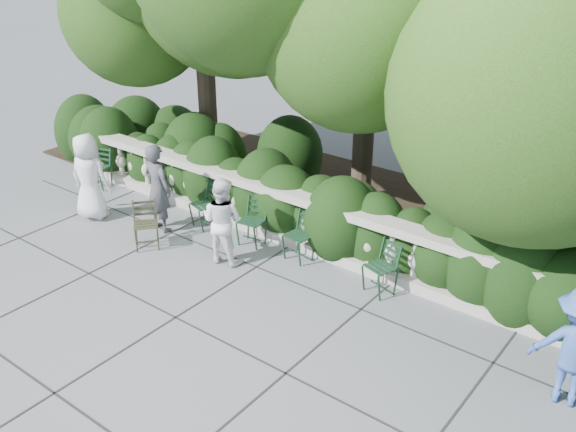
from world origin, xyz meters
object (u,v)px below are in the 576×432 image
Objects in this scene: chair_d at (292,262)px; person_businessman at (89,177)px; person_older_blue at (575,348)px; person_casual_man at (222,221)px; chair_weathered at (148,251)px; chair_b at (198,229)px; chair_c at (248,248)px; chair_e at (371,295)px; chair_a at (96,189)px; person_woman_grey at (158,188)px.

person_businessman is (-4.01, -0.91, 0.82)m from chair_d.
person_casual_man is at bearing -10.43° from person_older_blue.
person_older_blue is (4.54, -0.62, 0.76)m from chair_d.
person_casual_man is (1.23, 0.57, 0.74)m from chair_weathered.
person_businessman is 3.08m from person_casual_man.
chair_c is (1.18, 0.01, 0.00)m from chair_b.
person_businessman is at bearing -153.73° from chair_e.
person_businessman is 1.08× the size of person_older_blue.
chair_a is 4.22m from person_casual_man.
chair_d is at bearing -165.95° from person_woman_grey.
chair_a is at bearing -18.34° from person_casual_man.
person_older_blue is (5.47, -0.55, 0.76)m from chair_c.
chair_b is at bearing 173.05° from chair_c.
chair_b is 1.00× the size of chair_weathered.
chair_c is at bearing -179.61° from person_businessman.
chair_a is at bearing -163.56° from chair_b.
chair_e is at bearing -177.78° from person_casual_man.
chair_a and chair_weathered have the same top height.
person_woman_grey is at bearing -173.76° from chair_c.
chair_a is 1.57m from person_businessman.
chair_e is 2.67m from person_casual_man.
person_woman_grey is at bearing -156.61° from chair_e.
chair_a is 2.60m from person_woman_grey.
chair_e is at bearing -13.06° from chair_a.
chair_b is 1.00× the size of chair_e.
person_businessman is (-3.09, -0.85, 0.82)m from chair_c.
chair_a is at bearing -162.27° from chair_e.
chair_c is 5.55m from person_older_blue.
person_businessman reaches higher than chair_a.
chair_e is (1.55, -0.06, 0.00)m from chair_d.
person_casual_man is (1.68, -0.15, -0.08)m from person_woman_grey.
chair_weathered is at bearing 14.26° from person_casual_man.
chair_weathered is (-0.08, -1.12, 0.00)m from chair_b.
person_businessman is (-1.91, -0.83, 0.82)m from chair_b.
chair_b is (2.97, 0.00, 0.00)m from chair_a.
person_woman_grey is at bearing -11.63° from person_older_blue.
person_businessman is at bearing -5.48° from person_casual_man.
person_woman_grey is at bearing -125.88° from chair_b.
chair_weathered is 0.57× the size of person_casual_man.
person_businessman is at bearing -172.31° from chair_c.
chair_b is 1.18m from chair_c.
person_casual_man is at bearing -20.89° from chair_a.
chair_a is 4.14m from chair_c.
chair_d is 0.57× the size of person_casual_man.
person_casual_man is (-0.95, -0.63, 0.74)m from chair_d.
chair_e is at bearing -21.18° from person_older_blue.
chair_c is 0.93m from person_casual_man.
person_woman_grey is (-0.45, 0.72, 0.82)m from chair_weathered.
chair_c is 1.94m from person_woman_grey.
person_woman_grey is 1.11× the size of person_casual_man.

